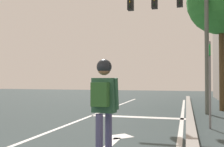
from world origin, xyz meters
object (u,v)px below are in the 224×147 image
(street_sign_post, at_px, (210,72))
(roadside_tree, at_px, (221,1))
(traffic_signal_mast, at_px, (176,18))
(skater, at_px, (104,98))

(street_sign_post, height_order, roadside_tree, roadside_tree)
(traffic_signal_mast, height_order, street_sign_post, traffic_signal_mast)
(traffic_signal_mast, bearing_deg, roadside_tree, 36.42)
(skater, xyz_separation_m, street_sign_post, (1.84, 3.82, 0.49))
(skater, bearing_deg, street_sign_post, 64.25)
(skater, height_order, street_sign_post, street_sign_post)
(skater, height_order, traffic_signal_mast, traffic_signal_mast)
(skater, distance_m, street_sign_post, 4.27)
(roadside_tree, bearing_deg, skater, -107.95)
(traffic_signal_mast, distance_m, roadside_tree, 2.51)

